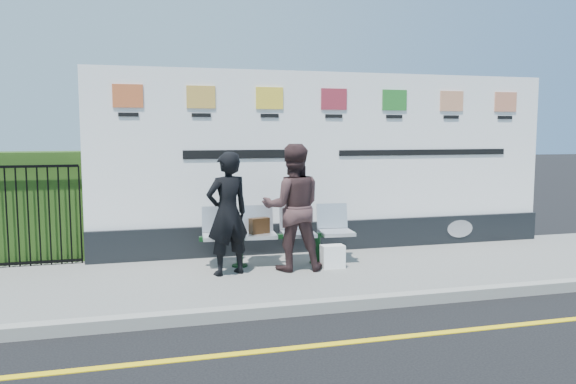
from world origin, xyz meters
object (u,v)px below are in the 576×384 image
at_px(billboard, 332,174).
at_px(bench, 279,249).
at_px(woman_right, 293,207).
at_px(woman_left, 227,214).

distance_m(billboard, bench, 1.79).
height_order(billboard, woman_right, billboard).
xyz_separation_m(woman_left, woman_right, (0.96, 0.04, 0.05)).
distance_m(bench, woman_left, 1.12).
relative_size(billboard, woman_right, 4.35).
xyz_separation_m(billboard, bench, (-1.15, -0.88, -1.06)).
distance_m(billboard, woman_left, 2.39).
bearing_deg(woman_right, bench, -62.88).
bearing_deg(billboard, woman_right, -130.07).
height_order(billboard, bench, billboard).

